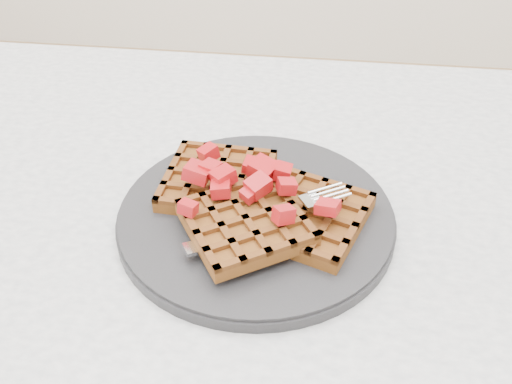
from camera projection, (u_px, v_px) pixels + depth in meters
The scene contains 5 objects.
table at pixel (366, 314), 0.64m from camera, with size 1.20×0.80×0.75m.
plate at pixel (256, 216), 0.58m from camera, with size 0.28×0.28×0.02m, color black.
waffles at pixel (256, 204), 0.57m from camera, with size 0.22×0.20×0.03m.
strawberry_pile at pixel (256, 181), 0.56m from camera, with size 0.15×0.15×0.02m, color #91040B, non-canonical shape.
fork at pixel (281, 224), 0.55m from camera, with size 0.02×0.18×0.02m, color silver, non-canonical shape.
Camera 1 is at (-0.07, -0.43, 1.14)m, focal length 40.00 mm.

